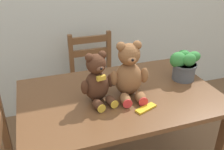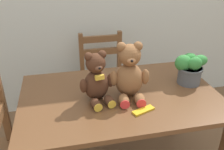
# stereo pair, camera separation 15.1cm
# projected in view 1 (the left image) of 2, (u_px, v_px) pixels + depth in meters

# --- Properties ---
(dining_table) EXTENTS (1.26, 0.81, 0.71)m
(dining_table) POSITION_uv_depth(u_px,v_px,m) (119.00, 107.00, 1.65)
(dining_table) COLOR brown
(dining_table) RESTS_ON ground_plane
(wooden_chair_behind) EXTENTS (0.41, 0.44, 0.86)m
(wooden_chair_behind) POSITION_uv_depth(u_px,v_px,m) (95.00, 81.00, 2.35)
(wooden_chair_behind) COLOR brown
(wooden_chair_behind) RESTS_ON ground_plane
(teddy_bear_left) EXTENTS (0.22, 0.24, 0.31)m
(teddy_bear_left) POSITION_uv_depth(u_px,v_px,m) (97.00, 81.00, 1.48)
(teddy_bear_left) COLOR #472819
(teddy_bear_left) RESTS_ON dining_table
(teddy_bear_right) EXTENTS (0.25, 0.26, 0.35)m
(teddy_bear_right) POSITION_uv_depth(u_px,v_px,m) (129.00, 73.00, 1.53)
(teddy_bear_right) COLOR brown
(teddy_bear_right) RESTS_ON dining_table
(potted_plant) EXTENTS (0.22, 0.17, 0.21)m
(potted_plant) POSITION_uv_depth(u_px,v_px,m) (184.00, 65.00, 1.74)
(potted_plant) COLOR #4C5156
(potted_plant) RESTS_ON dining_table
(chocolate_bar) EXTENTS (0.14, 0.09, 0.01)m
(chocolate_bar) POSITION_uv_depth(u_px,v_px,m) (146.00, 108.00, 1.45)
(chocolate_bar) COLOR gold
(chocolate_bar) RESTS_ON dining_table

